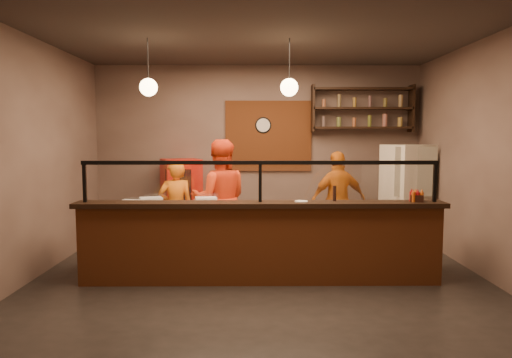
{
  "coord_description": "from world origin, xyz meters",
  "views": [
    {
      "loc": [
        -0.09,
        -6.04,
        1.88
      ],
      "look_at": [
        -0.05,
        0.3,
        1.3
      ],
      "focal_mm": 32.0,
      "sensor_mm": 36.0,
      "label": 1
    }
  ],
  "objects_px": {
    "pepper_mill": "(335,193)",
    "pizza_dough": "(303,207)",
    "wall_clock": "(263,125)",
    "cook_right": "(338,201)",
    "cook_mid": "(220,199)",
    "red_cooler": "(181,200)",
    "fridge": "(408,195)",
    "cook_left": "(176,208)",
    "condiment_caddy": "(417,198)"
  },
  "relations": [
    {
      "from": "pepper_mill",
      "to": "pizza_dough",
      "type": "bearing_deg",
      "value": 124.87
    },
    {
      "from": "wall_clock",
      "to": "cook_right",
      "type": "relative_size",
      "value": 0.18
    },
    {
      "from": "wall_clock",
      "to": "pepper_mill",
      "type": "height_order",
      "value": "wall_clock"
    },
    {
      "from": "wall_clock",
      "to": "cook_mid",
      "type": "height_order",
      "value": "wall_clock"
    },
    {
      "from": "red_cooler",
      "to": "pizza_dough",
      "type": "bearing_deg",
      "value": -66.59
    },
    {
      "from": "wall_clock",
      "to": "fridge",
      "type": "distance_m",
      "value": 2.86
    },
    {
      "from": "cook_mid",
      "to": "cook_left",
      "type": "bearing_deg",
      "value": -20.82
    },
    {
      "from": "cook_right",
      "to": "pepper_mill",
      "type": "xyz_separation_m",
      "value": [
        -0.37,
        -1.7,
        0.34
      ]
    },
    {
      "from": "cook_right",
      "to": "pepper_mill",
      "type": "relative_size",
      "value": 8.31
    },
    {
      "from": "cook_left",
      "to": "cook_right",
      "type": "relative_size",
      "value": 0.91
    },
    {
      "from": "wall_clock",
      "to": "pepper_mill",
      "type": "bearing_deg",
      "value": -72.26
    },
    {
      "from": "red_cooler",
      "to": "pepper_mill",
      "type": "relative_size",
      "value": 7.5
    },
    {
      "from": "fridge",
      "to": "pizza_dough",
      "type": "relative_size",
      "value": 3.15
    },
    {
      "from": "fridge",
      "to": "red_cooler",
      "type": "bearing_deg",
      "value": 154.2
    },
    {
      "from": "red_cooler",
      "to": "pepper_mill",
      "type": "height_order",
      "value": "red_cooler"
    },
    {
      "from": "cook_right",
      "to": "cook_left",
      "type": "bearing_deg",
      "value": -6.71
    },
    {
      "from": "pepper_mill",
      "to": "fridge",
      "type": "bearing_deg",
      "value": 50.8
    },
    {
      "from": "cook_mid",
      "to": "red_cooler",
      "type": "relative_size",
      "value": 1.24
    },
    {
      "from": "cook_left",
      "to": "red_cooler",
      "type": "relative_size",
      "value": 1.01
    },
    {
      "from": "red_cooler",
      "to": "condiment_caddy",
      "type": "relative_size",
      "value": 9.3
    },
    {
      "from": "cook_left",
      "to": "pepper_mill",
      "type": "bearing_deg",
      "value": 131.27
    },
    {
      "from": "cook_left",
      "to": "cook_mid",
      "type": "relative_size",
      "value": 0.82
    },
    {
      "from": "cook_right",
      "to": "red_cooler",
      "type": "bearing_deg",
      "value": -27.84
    },
    {
      "from": "pizza_dough",
      "to": "condiment_caddy",
      "type": "distance_m",
      "value": 1.51
    },
    {
      "from": "cook_right",
      "to": "condiment_caddy",
      "type": "distance_m",
      "value": 1.91
    },
    {
      "from": "cook_left",
      "to": "cook_mid",
      "type": "height_order",
      "value": "cook_mid"
    },
    {
      "from": "cook_mid",
      "to": "cook_right",
      "type": "distance_m",
      "value": 2.01
    },
    {
      "from": "cook_mid",
      "to": "fridge",
      "type": "bearing_deg",
      "value": -170.99
    },
    {
      "from": "fridge",
      "to": "red_cooler",
      "type": "relative_size",
      "value": 1.18
    },
    {
      "from": "fridge",
      "to": "pizza_dough",
      "type": "bearing_deg",
      "value": -163.27
    },
    {
      "from": "cook_mid",
      "to": "pepper_mill",
      "type": "relative_size",
      "value": 9.32
    },
    {
      "from": "condiment_caddy",
      "to": "pepper_mill",
      "type": "distance_m",
      "value": 1.04
    },
    {
      "from": "red_cooler",
      "to": "condiment_caddy",
      "type": "bearing_deg",
      "value": -59.16
    },
    {
      "from": "cook_left",
      "to": "cook_right",
      "type": "distance_m",
      "value": 2.67
    },
    {
      "from": "cook_right",
      "to": "fridge",
      "type": "bearing_deg",
      "value": 179.67
    },
    {
      "from": "cook_left",
      "to": "pizza_dough",
      "type": "height_order",
      "value": "cook_left"
    },
    {
      "from": "cook_left",
      "to": "wall_clock",
      "type": "bearing_deg",
      "value": -154.83
    },
    {
      "from": "fridge",
      "to": "pepper_mill",
      "type": "xyz_separation_m",
      "value": [
        -1.64,
        -2.01,
        0.28
      ]
    },
    {
      "from": "wall_clock",
      "to": "red_cooler",
      "type": "relative_size",
      "value": 0.2
    },
    {
      "from": "wall_clock",
      "to": "red_cooler",
      "type": "height_order",
      "value": "wall_clock"
    },
    {
      "from": "cook_right",
      "to": "pepper_mill",
      "type": "distance_m",
      "value": 1.78
    },
    {
      "from": "cook_left",
      "to": "fridge",
      "type": "distance_m",
      "value": 3.97
    },
    {
      "from": "cook_mid",
      "to": "pizza_dough",
      "type": "distance_m",
      "value": 1.39
    },
    {
      "from": "cook_mid",
      "to": "cook_right",
      "type": "height_order",
      "value": "cook_mid"
    },
    {
      "from": "cook_left",
      "to": "cook_right",
      "type": "height_order",
      "value": "cook_right"
    },
    {
      "from": "fridge",
      "to": "cook_mid",
      "type": "bearing_deg",
      "value": 174.08
    },
    {
      "from": "wall_clock",
      "to": "fridge",
      "type": "height_order",
      "value": "wall_clock"
    },
    {
      "from": "fridge",
      "to": "pepper_mill",
      "type": "relative_size",
      "value": 8.83
    },
    {
      "from": "cook_mid",
      "to": "red_cooler",
      "type": "height_order",
      "value": "cook_mid"
    },
    {
      "from": "cook_right",
      "to": "red_cooler",
      "type": "xyz_separation_m",
      "value": [
        -2.72,
        0.67,
        -0.08
      ]
    }
  ]
}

